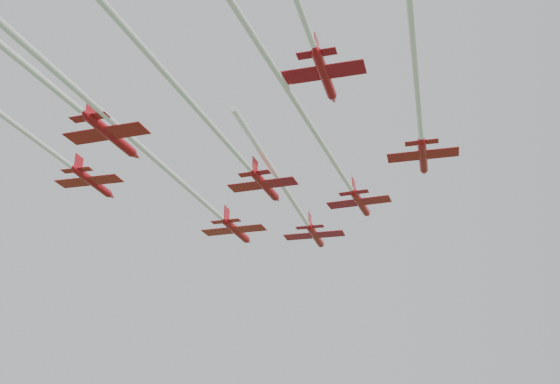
# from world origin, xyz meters

# --- Properties ---
(jet_lead) EXTENTS (12.04, 49.11, 2.94)m
(jet_lead) POSITION_xyz_m (0.21, 12.54, 57.63)
(jet_lead) COLOR red
(jet_row2_left) EXTENTS (17.37, 68.19, 2.76)m
(jet_row2_left) POSITION_xyz_m (-12.97, -8.19, 54.62)
(jet_row2_left) COLOR red
(jet_row2_right) EXTENTS (17.92, 58.74, 2.64)m
(jet_row2_right) POSITION_xyz_m (4.96, -7.64, 57.22)
(jet_row2_right) COLOR red
(jet_row3_left) EXTENTS (10.47, 44.40, 2.54)m
(jet_row3_left) POSITION_xyz_m (-26.98, -13.91, 56.73)
(jet_row3_left) COLOR red
(jet_row3_mid) EXTENTS (14.36, 50.18, 2.51)m
(jet_row3_mid) POSITION_xyz_m (-5.96, -17.08, 55.06)
(jet_row3_mid) COLOR red
(jet_row3_right) EXTENTS (13.53, 65.41, 2.42)m
(jet_row3_right) POSITION_xyz_m (12.64, -26.85, 56.66)
(jet_row3_right) COLOR red
(jet_row4_left) EXTENTS (13.77, 49.41, 2.57)m
(jet_row4_left) POSITION_xyz_m (-19.47, -32.35, 54.45)
(jet_row4_left) COLOR red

